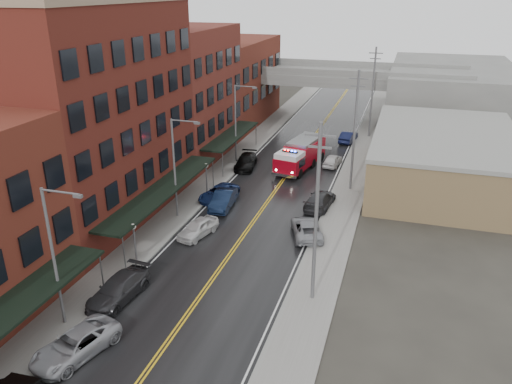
# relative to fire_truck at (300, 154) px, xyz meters

# --- Properties ---
(road) EXTENTS (11.00, 160.00, 0.02)m
(road) POSITION_rel_fire_truck_xyz_m (-0.91, -9.86, -1.70)
(road) COLOR black
(road) RESTS_ON ground
(sidewalk_left) EXTENTS (3.00, 160.00, 0.15)m
(sidewalk_left) POSITION_rel_fire_truck_xyz_m (-8.21, -9.86, -1.64)
(sidewalk_left) COLOR slate
(sidewalk_left) RESTS_ON ground
(sidewalk_right) EXTENTS (3.00, 160.00, 0.15)m
(sidewalk_right) POSITION_rel_fire_truck_xyz_m (6.39, -9.86, -1.64)
(sidewalk_right) COLOR slate
(sidewalk_right) RESTS_ON ground
(curb_left) EXTENTS (0.30, 160.00, 0.15)m
(curb_left) POSITION_rel_fire_truck_xyz_m (-6.56, -9.86, -1.64)
(curb_left) COLOR gray
(curb_left) RESTS_ON ground
(curb_right) EXTENTS (0.30, 160.00, 0.15)m
(curb_right) POSITION_rel_fire_truck_xyz_m (4.74, -9.86, -1.64)
(curb_right) COLOR gray
(curb_right) RESTS_ON ground
(brick_building_b) EXTENTS (9.00, 20.00, 18.00)m
(brick_building_b) POSITION_rel_fire_truck_xyz_m (-14.21, -16.86, 7.29)
(brick_building_b) COLOR #5F2319
(brick_building_b) RESTS_ON ground
(brick_building_c) EXTENTS (9.00, 15.00, 15.00)m
(brick_building_c) POSITION_rel_fire_truck_xyz_m (-14.21, 0.64, 5.79)
(brick_building_c) COLOR maroon
(brick_building_c) RESTS_ON ground
(brick_building_far) EXTENTS (9.00, 20.00, 12.00)m
(brick_building_far) POSITION_rel_fire_truck_xyz_m (-14.21, 18.14, 4.29)
(brick_building_far) COLOR maroon
(brick_building_far) RESTS_ON ground
(tan_building) EXTENTS (14.00, 22.00, 5.00)m
(tan_building) POSITION_rel_fire_truck_xyz_m (15.09, 0.14, 0.79)
(tan_building) COLOR brown
(tan_building) RESTS_ON ground
(right_far_block) EXTENTS (18.00, 30.00, 8.00)m
(right_far_block) POSITION_rel_fire_truck_xyz_m (17.09, 30.14, 2.29)
(right_far_block) COLOR slate
(right_far_block) RESTS_ON ground
(awning_1) EXTENTS (2.60, 18.00, 3.09)m
(awning_1) POSITION_rel_fire_truck_xyz_m (-8.40, -16.86, 1.28)
(awning_1) COLOR black
(awning_1) RESTS_ON ground
(awning_2) EXTENTS (2.60, 13.00, 3.09)m
(awning_2) POSITION_rel_fire_truck_xyz_m (-8.39, 0.64, 1.27)
(awning_2) COLOR black
(awning_2) RESTS_ON ground
(globe_lamp_1) EXTENTS (0.44, 0.44, 3.12)m
(globe_lamp_1) POSITION_rel_fire_truck_xyz_m (-7.31, -23.86, 0.60)
(globe_lamp_1) COLOR #59595B
(globe_lamp_1) RESTS_ON ground
(globe_lamp_2) EXTENTS (0.44, 0.44, 3.12)m
(globe_lamp_2) POSITION_rel_fire_truck_xyz_m (-7.31, -9.86, 0.60)
(globe_lamp_2) COLOR #59595B
(globe_lamp_2) RESTS_ON ground
(street_lamp_0) EXTENTS (2.64, 0.22, 9.00)m
(street_lamp_0) POSITION_rel_fire_truck_xyz_m (-7.45, -31.86, 3.47)
(street_lamp_0) COLOR #59595B
(street_lamp_0) RESTS_ON ground
(street_lamp_1) EXTENTS (2.64, 0.22, 9.00)m
(street_lamp_1) POSITION_rel_fire_truck_xyz_m (-7.45, -15.86, 3.47)
(street_lamp_1) COLOR #59595B
(street_lamp_1) RESTS_ON ground
(street_lamp_2) EXTENTS (2.64, 0.22, 9.00)m
(street_lamp_2) POSITION_rel_fire_truck_xyz_m (-7.45, 0.14, 3.47)
(street_lamp_2) COLOR #59595B
(street_lamp_2) RESTS_ON ground
(utility_pole_0) EXTENTS (1.80, 0.24, 12.00)m
(utility_pole_0) POSITION_rel_fire_truck_xyz_m (6.29, -24.86, 4.59)
(utility_pole_0) COLOR #59595B
(utility_pole_0) RESTS_ON ground
(utility_pole_1) EXTENTS (1.80, 0.24, 12.00)m
(utility_pole_1) POSITION_rel_fire_truck_xyz_m (6.29, -4.86, 4.59)
(utility_pole_1) COLOR #59595B
(utility_pole_1) RESTS_ON ground
(utility_pole_2) EXTENTS (1.80, 0.24, 12.00)m
(utility_pole_2) POSITION_rel_fire_truck_xyz_m (6.29, 15.14, 4.59)
(utility_pole_2) COLOR #59595B
(utility_pole_2) RESTS_ON ground
(overpass) EXTENTS (40.00, 10.00, 7.50)m
(overpass) POSITION_rel_fire_truck_xyz_m (-0.91, 22.14, 4.27)
(overpass) COLOR slate
(overpass) RESTS_ON ground
(fire_truck) EXTENTS (4.72, 9.02, 3.16)m
(fire_truck) POSITION_rel_fire_truck_xyz_m (0.00, 0.00, 0.00)
(fire_truck) COLOR maroon
(fire_truck) RESTS_ON ground
(parked_car_left_2) EXTENTS (3.70, 5.62, 1.44)m
(parked_car_left_2) POSITION_rel_fire_truck_xyz_m (-5.28, -34.06, -0.99)
(parked_car_left_2) COLOR #92949A
(parked_car_left_2) RESTS_ON ground
(parked_car_left_3) EXTENTS (2.59, 5.41, 1.52)m
(parked_car_left_3) POSITION_rel_fire_truck_xyz_m (-5.91, -28.56, -0.95)
(parked_car_left_3) COLOR #2A2A2D
(parked_car_left_3) RESTS_ON ground
(parked_car_left_4) EXTENTS (2.68, 4.47, 1.42)m
(parked_car_left_4) POSITION_rel_fire_truck_xyz_m (-4.51, -18.66, -1.00)
(parked_car_left_4) COLOR silver
(parked_car_left_4) RESTS_ON ground
(parked_car_left_5) EXTENTS (2.08, 4.94, 1.59)m
(parked_car_left_5) POSITION_rel_fire_truck_xyz_m (-4.51, -12.66, -0.92)
(parked_car_left_5) COLOR black
(parked_car_left_5) RESTS_ON ground
(parked_car_left_6) EXTENTS (3.30, 5.15, 1.32)m
(parked_car_left_6) POSITION_rel_fire_truck_xyz_m (-5.57, -11.06, -1.05)
(parked_car_left_6) COLOR navy
(parked_car_left_6) RESTS_ON ground
(parked_car_left_7) EXTENTS (2.74, 5.34, 1.48)m
(parked_car_left_7) POSITION_rel_fire_truck_xyz_m (-5.91, -1.64, -0.97)
(parked_car_left_7) COLOR black
(parked_car_left_7) RESTS_ON ground
(parked_car_right_0) EXTENTS (3.77, 5.40, 1.37)m
(parked_car_right_0) POSITION_rel_fire_truck_xyz_m (4.09, -16.06, -1.03)
(parked_car_right_0) COLOR gray
(parked_car_right_0) RESTS_ON ground
(parked_car_right_1) EXTENTS (2.58, 5.36, 1.51)m
(parked_car_right_1) POSITION_rel_fire_truck_xyz_m (4.09, -10.06, -0.96)
(parked_car_right_1) COLOR #29282B
(parked_car_right_1) RESTS_ON ground
(parked_car_right_2) EXTENTS (1.99, 4.08, 1.34)m
(parked_car_right_2) POSITION_rel_fire_truck_xyz_m (3.41, 1.94, -1.04)
(parked_car_right_2) COLOR silver
(parked_car_right_2) RESTS_ON ground
(parked_car_right_3) EXTENTS (2.16, 4.62, 1.46)m
(parked_car_right_3) POSITION_rel_fire_truck_xyz_m (3.92, 12.02, -0.98)
(parked_car_right_3) COLOR #0E1333
(parked_car_right_3) RESTS_ON ground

